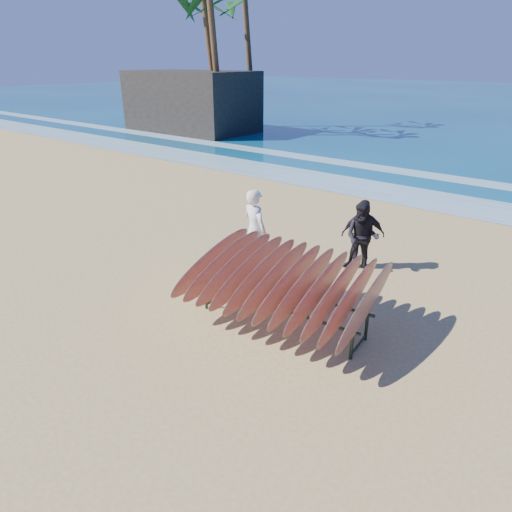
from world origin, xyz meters
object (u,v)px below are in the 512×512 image
(person_dark_a, at_px, (362,237))
(building, at_px, (191,101))
(surfboard_rack, at_px, (282,281))
(palm_mid, at_px, (210,12))
(person_dark_b, at_px, (363,235))
(person_white, at_px, (255,230))

(person_dark_a, relative_size, building, 0.19)
(surfboard_rack, relative_size, palm_mid, 0.43)
(surfboard_rack, bearing_deg, person_dark_b, 84.35)
(person_dark_b, bearing_deg, building, -65.21)
(person_dark_a, bearing_deg, building, 131.83)
(building, bearing_deg, palm_mid, 16.73)
(person_dark_b, bearing_deg, palm_mid, -68.53)
(person_white, distance_m, building, 22.19)
(person_dark_a, relative_size, person_dark_b, 0.99)
(palm_mid, bearing_deg, person_dark_b, -37.98)
(surfboard_rack, xyz_separation_m, building, (-18.70, 16.05, 0.99))
(surfboard_rack, distance_m, person_dark_b, 3.11)
(surfboard_rack, distance_m, palm_mid, 24.58)
(person_white, height_order, building, building)
(person_white, bearing_deg, person_dark_a, -131.92)
(person_dark_b, relative_size, palm_mid, 0.21)
(surfboard_rack, distance_m, building, 24.66)
(surfboard_rack, height_order, person_dark_a, person_dark_a)
(surfboard_rack, relative_size, person_dark_a, 2.13)
(person_dark_a, height_order, palm_mid, palm_mid)
(person_white, bearing_deg, surfboard_rack, 152.58)
(surfboard_rack, bearing_deg, person_dark_a, 83.48)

